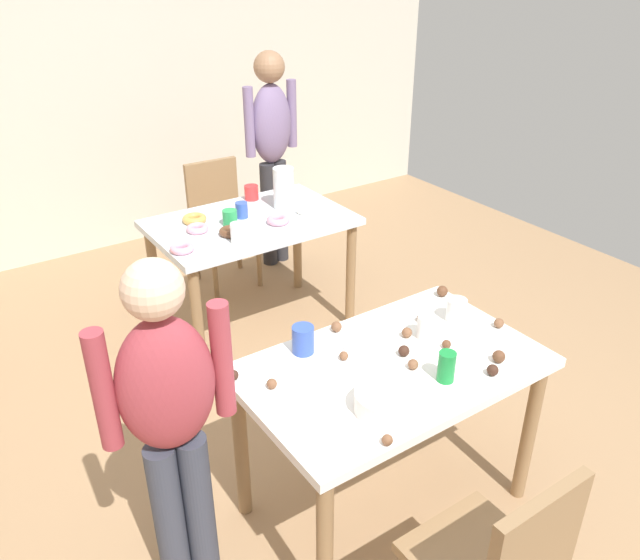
# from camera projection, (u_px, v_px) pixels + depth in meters

# --- Properties ---
(ground_plane) EXTENTS (6.40, 6.40, 0.00)m
(ground_plane) POSITION_uv_depth(u_px,v_px,m) (335.00, 479.00, 2.95)
(ground_plane) COLOR #9E7A56
(wall_back) EXTENTS (6.40, 0.10, 2.60)m
(wall_back) POSITION_uv_depth(u_px,v_px,m) (85.00, 82.00, 4.68)
(wall_back) COLOR beige
(wall_back) RESTS_ON ground_plane
(dining_table_near) EXTENTS (1.18, 0.73, 0.75)m
(dining_table_near) POSITION_uv_depth(u_px,v_px,m) (391.00, 385.00, 2.54)
(dining_table_near) COLOR white
(dining_table_near) RESTS_ON ground_plane
(dining_table_far) EXTENTS (1.16, 0.75, 0.75)m
(dining_table_far) POSITION_uv_depth(u_px,v_px,m) (251.00, 236.00, 3.83)
(dining_table_far) COLOR silver
(dining_table_far) RESTS_ON ground_plane
(chair_far_table) EXTENTS (0.42, 0.42, 0.87)m
(chair_far_table) POSITION_uv_depth(u_px,v_px,m) (220.00, 216.00, 4.50)
(chair_far_table) COLOR olive
(chair_far_table) RESTS_ON ground_plane
(person_girl_near) EXTENTS (0.46, 0.24, 1.40)m
(person_girl_near) POSITION_uv_depth(u_px,v_px,m) (171.00, 416.00, 2.09)
(person_girl_near) COLOR #383D4C
(person_girl_near) RESTS_ON ground_plane
(person_adult_far) EXTENTS (0.46, 0.24, 1.57)m
(person_adult_far) POSITION_uv_depth(u_px,v_px,m) (272.00, 142.00, 4.54)
(person_adult_far) COLOR #28282D
(person_adult_far) RESTS_ON ground_plane
(mixing_bowl) EXTENTS (0.22, 0.22, 0.08)m
(mixing_bowl) POSITION_uv_depth(u_px,v_px,m) (385.00, 401.00, 2.22)
(mixing_bowl) COLOR white
(mixing_bowl) RESTS_ON dining_table_near
(soda_can) EXTENTS (0.07, 0.07, 0.12)m
(soda_can) POSITION_uv_depth(u_px,v_px,m) (446.00, 367.00, 2.36)
(soda_can) COLOR #198438
(soda_can) RESTS_ON dining_table_near
(fork_near) EXTENTS (0.17, 0.02, 0.01)m
(fork_near) POSITION_uv_depth(u_px,v_px,m) (361.00, 343.00, 2.61)
(fork_near) COLOR silver
(fork_near) RESTS_ON dining_table_near
(cup_near_0) EXTENTS (0.09, 0.09, 0.12)m
(cup_near_0) POSITION_uv_depth(u_px,v_px,m) (303.00, 340.00, 2.53)
(cup_near_0) COLOR #3351B2
(cup_near_0) RESTS_ON dining_table_near
(cup_near_1) EXTENTS (0.09, 0.09, 0.10)m
(cup_near_1) POSITION_uv_depth(u_px,v_px,m) (456.00, 310.00, 2.75)
(cup_near_1) COLOR white
(cup_near_1) RESTS_ON dining_table_near
(cup_near_2) EXTENTS (0.07, 0.07, 0.10)m
(cup_near_2) POSITION_uv_depth(u_px,v_px,m) (426.00, 327.00, 2.63)
(cup_near_2) COLOR white
(cup_near_2) RESTS_ON dining_table_near
(cake_ball_0) EXTENTS (0.04, 0.04, 0.04)m
(cake_ball_0) POSITION_uv_depth(u_px,v_px,m) (421.00, 318.00, 2.75)
(cake_ball_0) COLOR brown
(cake_ball_0) RESTS_ON dining_table_near
(cake_ball_1) EXTENTS (0.05, 0.05, 0.05)m
(cake_ball_1) POSITION_uv_depth(u_px,v_px,m) (336.00, 327.00, 2.68)
(cake_ball_1) COLOR brown
(cake_ball_1) RESTS_ON dining_table_near
(cake_ball_2) EXTENTS (0.04, 0.04, 0.04)m
(cake_ball_2) POSITION_uv_depth(u_px,v_px,m) (233.00, 375.00, 2.39)
(cake_ball_2) COLOR #3D2319
(cake_ball_2) RESTS_ON dining_table_near
(cake_ball_3) EXTENTS (0.04, 0.04, 0.04)m
(cake_ball_3) POSITION_uv_depth(u_px,v_px,m) (446.00, 344.00, 2.57)
(cake_ball_3) COLOR brown
(cake_ball_3) RESTS_ON dining_table_near
(cake_ball_4) EXTENTS (0.05, 0.05, 0.05)m
(cake_ball_4) POSITION_uv_depth(u_px,v_px,m) (499.00, 357.00, 2.48)
(cake_ball_4) COLOR brown
(cake_ball_4) RESTS_ON dining_table_near
(cake_ball_5) EXTENTS (0.04, 0.04, 0.04)m
(cake_ball_5) POSITION_uv_depth(u_px,v_px,m) (499.00, 323.00, 2.71)
(cake_ball_5) COLOR brown
(cake_ball_5) RESTS_ON dining_table_near
(cake_ball_6) EXTENTS (0.04, 0.04, 0.04)m
(cake_ball_6) POSITION_uv_depth(u_px,v_px,m) (272.00, 384.00, 2.34)
(cake_ball_6) COLOR brown
(cake_ball_6) RESTS_ON dining_table_near
(cake_ball_7) EXTENTS (0.04, 0.04, 0.04)m
(cake_ball_7) POSITION_uv_depth(u_px,v_px,m) (413.00, 364.00, 2.45)
(cake_ball_7) COLOR brown
(cake_ball_7) RESTS_ON dining_table_near
(cake_ball_8) EXTENTS (0.05, 0.05, 0.05)m
(cake_ball_8) POSITION_uv_depth(u_px,v_px,m) (461.00, 304.00, 2.85)
(cake_ball_8) COLOR brown
(cake_ball_8) RESTS_ON dining_table_near
(cake_ball_9) EXTENTS (0.04, 0.04, 0.04)m
(cake_ball_9) POSITION_uv_depth(u_px,v_px,m) (407.00, 333.00, 2.64)
(cake_ball_9) COLOR brown
(cake_ball_9) RESTS_ON dining_table_near
(cake_ball_10) EXTENTS (0.05, 0.05, 0.05)m
(cake_ball_10) POSITION_uv_depth(u_px,v_px,m) (404.00, 351.00, 2.52)
(cake_ball_10) COLOR #3D2319
(cake_ball_10) RESTS_ON dining_table_near
(cake_ball_11) EXTENTS (0.04, 0.04, 0.04)m
(cake_ball_11) POSITION_uv_depth(u_px,v_px,m) (387.00, 440.00, 2.08)
(cake_ball_11) COLOR brown
(cake_ball_11) RESTS_ON dining_table_near
(cake_ball_12) EXTENTS (0.04, 0.04, 0.04)m
(cake_ball_12) POSITION_uv_depth(u_px,v_px,m) (344.00, 356.00, 2.50)
(cake_ball_12) COLOR brown
(cake_ball_12) RESTS_ON dining_table_near
(cake_ball_13) EXTENTS (0.05, 0.05, 0.05)m
(cake_ball_13) POSITION_uv_depth(u_px,v_px,m) (442.00, 291.00, 2.95)
(cake_ball_13) COLOR brown
(cake_ball_13) RESTS_ON dining_table_near
(cake_ball_14) EXTENTS (0.04, 0.04, 0.04)m
(cake_ball_14) POSITION_uv_depth(u_px,v_px,m) (493.00, 370.00, 2.41)
(cake_ball_14) COLOR #3D2319
(cake_ball_14) RESTS_ON dining_table_near
(pitcher_far) EXTENTS (0.13, 0.13, 0.25)m
(pitcher_far) POSITION_uv_depth(u_px,v_px,m) (284.00, 188.00, 3.89)
(pitcher_far) COLOR white
(pitcher_far) RESTS_ON dining_table_far
(cup_far_0) EXTENTS (0.07, 0.07, 0.09)m
(cup_far_0) POSITION_uv_depth(u_px,v_px,m) (242.00, 210.00, 3.79)
(cup_far_0) COLOR #3351B2
(cup_far_0) RESTS_ON dining_table_far
(cup_far_1) EXTENTS (0.09, 0.09, 0.09)m
(cup_far_1) POSITION_uv_depth(u_px,v_px,m) (230.00, 218.00, 3.68)
(cup_far_1) COLOR green
(cup_far_1) RESTS_ON dining_table_far
(cup_far_2) EXTENTS (0.09, 0.09, 0.09)m
(cup_far_2) POSITION_uv_depth(u_px,v_px,m) (251.00, 193.00, 4.05)
(cup_far_2) COLOR red
(cup_far_2) RESTS_ON dining_table_far
(cup_far_3) EXTENTS (0.08, 0.08, 0.11)m
(cup_far_3) POSITION_uv_depth(u_px,v_px,m) (238.00, 233.00, 3.46)
(cup_far_3) COLOR white
(cup_far_3) RESTS_ON dining_table_far
(donut_far_0) EXTENTS (0.14, 0.14, 0.04)m
(donut_far_0) POSITION_uv_depth(u_px,v_px,m) (194.00, 219.00, 3.73)
(donut_far_0) COLOR gold
(donut_far_0) RESTS_ON dining_table_far
(donut_far_1) EXTENTS (0.14, 0.14, 0.04)m
(donut_far_1) POSITION_uv_depth(u_px,v_px,m) (231.00, 232.00, 3.57)
(donut_far_1) COLOR brown
(donut_far_1) RESTS_ON dining_table_far
(donut_far_2) EXTENTS (0.13, 0.13, 0.04)m
(donut_far_2) POSITION_uv_depth(u_px,v_px,m) (197.00, 229.00, 3.61)
(donut_far_2) COLOR pink
(donut_far_2) RESTS_ON dining_table_far
(donut_far_3) EXTENTS (0.10, 0.10, 0.03)m
(donut_far_3) POSITION_uv_depth(u_px,v_px,m) (304.00, 210.00, 3.87)
(donut_far_3) COLOR white
(donut_far_3) RESTS_ON dining_table_far
(donut_far_4) EXTENTS (0.14, 0.14, 0.04)m
(donut_far_4) POSITION_uv_depth(u_px,v_px,m) (278.00, 220.00, 3.72)
(donut_far_4) COLOR pink
(donut_far_4) RESTS_ON dining_table_far
(donut_far_5) EXTENTS (0.13, 0.13, 0.04)m
(donut_far_5) POSITION_uv_depth(u_px,v_px,m) (182.00, 248.00, 3.38)
(donut_far_5) COLOR pink
(donut_far_5) RESTS_ON dining_table_far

